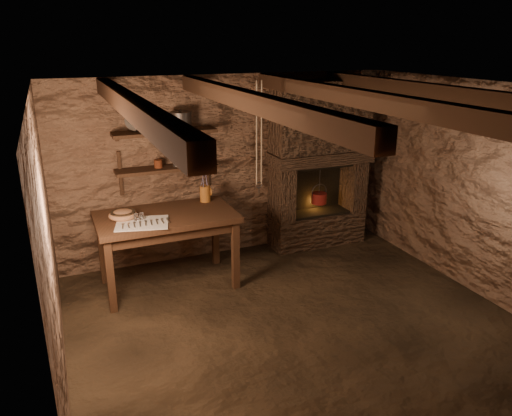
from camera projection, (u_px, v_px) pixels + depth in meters
name	position (u px, v px, depth m)	size (l,w,h in m)	color
floor	(293.00, 320.00, 5.26)	(4.50, 4.50, 0.00)	black
back_wall	(228.00, 167.00, 6.62)	(4.50, 0.04, 2.40)	#503525
front_wall	(440.00, 311.00, 3.13)	(4.50, 0.04, 2.40)	#503525
left_wall	(49.00, 248.00, 4.06)	(0.04, 4.00, 2.40)	#503525
right_wall	(472.00, 188.00, 5.69)	(0.04, 4.00, 2.40)	#503525
ceiling	(299.00, 88.00, 4.49)	(4.50, 4.00, 0.04)	black
beam_far_left	(131.00, 106.00, 3.97)	(0.14, 3.95, 0.16)	black
beam_mid_left	(248.00, 100.00, 4.34)	(0.14, 3.95, 0.16)	black
beam_mid_right	(346.00, 96.00, 4.70)	(0.14, 3.95, 0.16)	black
beam_far_right	(431.00, 91.00, 5.06)	(0.14, 3.95, 0.16)	black
shelf_lower	(167.00, 168.00, 6.14)	(1.25, 0.30, 0.04)	black
shelf_upper	(165.00, 132.00, 6.00)	(1.25, 0.30, 0.04)	black
hearth	(319.00, 160.00, 6.86)	(1.43, 0.51, 2.30)	#37261B
work_table	(168.00, 248.00, 5.87)	(1.59, 0.92, 0.90)	black
linen_cloth	(142.00, 223.00, 5.44)	(0.56, 0.45, 0.01)	silver
pewter_cutlery_row	(142.00, 223.00, 5.43)	(0.47, 0.18, 0.01)	#99978B
drinking_glasses	(142.00, 216.00, 5.53)	(0.18, 0.05, 0.07)	white
stoneware_jug	(205.00, 186.00, 6.12)	(0.14, 0.13, 0.46)	#9B581E
wooden_bowl	(123.00, 215.00, 5.59)	(0.32, 0.32, 0.11)	#966441
iron_stockpot	(181.00, 121.00, 6.04)	(0.26, 0.26, 0.19)	#322F2D
tin_pan	(135.00, 121.00, 5.92)	(0.25, 0.25, 0.03)	gray
small_kettle	(178.00, 161.00, 6.17)	(0.16, 0.12, 0.17)	gray
rusty_tin	(158.00, 164.00, 6.08)	(0.10, 0.10, 0.10)	#4F1F0F
red_pot	(319.00, 197.00, 6.99)	(0.24, 0.23, 0.54)	maroon
hanging_ropes	(259.00, 134.00, 5.62)	(0.08, 0.08, 1.20)	tan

